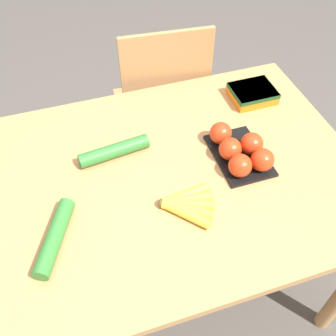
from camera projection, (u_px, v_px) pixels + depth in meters
ground_plane at (168, 279)px, 1.88m from camera, size 12.00×12.00×0.00m
dining_table at (168, 193)px, 1.38m from camera, size 1.29×0.93×0.78m
chair at (162, 110)px, 1.94m from camera, size 0.45×0.44×0.99m
banana_bunch at (186, 204)px, 1.20m from camera, size 0.17×0.16×0.03m
tomato_pack at (240, 151)px, 1.31m from camera, size 0.17×0.25×0.09m
carrot_bag at (253, 93)px, 1.54m from camera, size 0.17×0.14×0.05m
cucumber_near at (114, 151)px, 1.34m from camera, size 0.25×0.08×0.05m
cucumber_far at (55, 237)px, 1.11m from camera, size 0.15×0.24×0.05m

